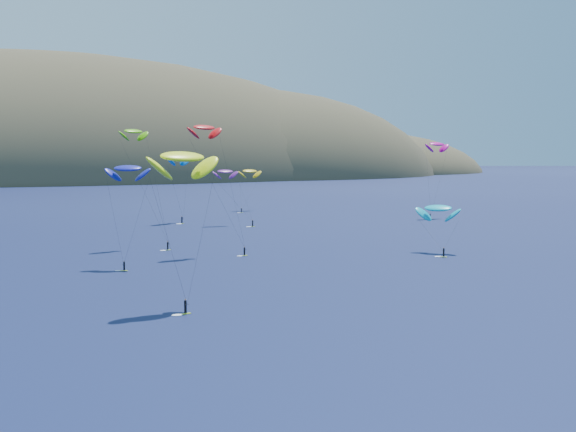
# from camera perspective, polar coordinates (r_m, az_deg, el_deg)

# --- Properties ---
(ground) EXTENTS (2800.00, 2800.00, 0.00)m
(ground) POSITION_cam_1_polar(r_m,az_deg,el_deg) (78.40, 16.00, -11.43)
(ground) COLOR black
(ground) RESTS_ON ground
(island) EXTENTS (730.00, 300.00, 210.00)m
(island) POSITION_cam_1_polar(r_m,az_deg,el_deg) (627.17, -15.51, 1.69)
(island) COLOR #3D3526
(island) RESTS_ON ground
(kitesurfer_2) EXTENTS (11.20, 10.20, 23.46)m
(kitesurfer_2) POSITION_cam_1_polar(r_m,az_deg,el_deg) (110.90, -7.52, 4.20)
(kitesurfer_2) COLOR #BEDC18
(kitesurfer_2) RESTS_ON ground
(kitesurfer_3) EXTENTS (9.44, 12.83, 27.43)m
(kitesurfer_3) POSITION_cam_1_polar(r_m,az_deg,el_deg) (180.05, -10.94, 5.91)
(kitesurfer_3) COLOR #BEDC18
(kitesurfer_3) RESTS_ON ground
(kitesurfer_4) EXTENTS (10.50, 11.06, 22.24)m
(kitesurfer_4) POSITION_cam_1_polar(r_m,az_deg,el_deg) (238.35, -7.83, 4.25)
(kitesurfer_4) COLOR #BEDC18
(kitesurfer_4) RESTS_ON ground
(kitesurfer_5) EXTENTS (8.98, 13.09, 11.78)m
(kitesurfer_5) POSITION_cam_1_polar(r_m,az_deg,el_deg) (170.65, 10.62, 0.55)
(kitesurfer_5) COLOR #BEDC18
(kitesurfer_5) RESTS_ON ground
(kitesurfer_6) EXTENTS (9.22, 10.68, 17.19)m
(kitesurfer_6) POSITION_cam_1_polar(r_m,az_deg,el_deg) (228.27, -4.48, 3.17)
(kitesurfer_6) COLOR #BEDC18
(kitesurfer_6) RESTS_ON ground
(kitesurfer_8) EXTENTS (10.64, 7.89, 25.51)m
(kitesurfer_8) POSITION_cam_1_polar(r_m,az_deg,el_deg) (257.75, 10.53, 5.05)
(kitesurfer_8) COLOR #BEDC18
(kitesurfer_8) RESTS_ON ground
(kitesurfer_9) EXTENTS (11.05, 10.11, 28.16)m
(kitesurfer_9) POSITION_cam_1_polar(r_m,az_deg,el_deg) (165.82, -5.98, 6.26)
(kitesurfer_9) COLOR #BEDC18
(kitesurfer_9) RESTS_ON ground
(kitesurfer_10) EXTENTS (8.69, 9.98, 20.28)m
(kitesurfer_10) POSITION_cam_1_polar(r_m,az_deg,el_deg) (150.54, -11.33, 3.34)
(kitesurfer_10) COLOR #BEDC18
(kitesurfer_10) RESTS_ON ground
(kitesurfer_11) EXTENTS (11.86, 12.49, 16.12)m
(kitesurfer_11) POSITION_cam_1_polar(r_m,az_deg,el_deg) (282.32, -2.74, 3.21)
(kitesurfer_11) COLOR #BEDC18
(kitesurfer_11) RESTS_ON ground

